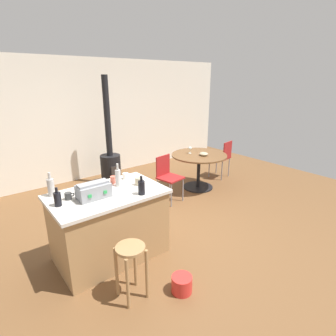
% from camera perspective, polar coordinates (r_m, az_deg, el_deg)
% --- Properties ---
extents(ground_plane, '(8.80, 8.80, 0.00)m').
position_cam_1_polar(ground_plane, '(4.44, -0.69, -11.89)').
color(ground_plane, brown).
extents(back_wall, '(8.00, 0.10, 2.70)m').
position_cam_1_polar(back_wall, '(6.46, -17.07, 9.73)').
color(back_wall, silver).
rests_on(back_wall, ground_plane).
extents(kitchen_island, '(1.39, 0.87, 0.91)m').
position_cam_1_polar(kitchen_island, '(3.61, -12.36, -11.72)').
color(kitchen_island, '#A37A4C').
rests_on(kitchen_island, ground_plane).
extents(wooden_stool, '(0.31, 0.31, 0.63)m').
position_cam_1_polar(wooden_stool, '(2.97, -7.90, -19.09)').
color(wooden_stool, '#A37A4C').
rests_on(wooden_stool, ground_plane).
extents(dining_table, '(1.15, 1.15, 0.74)m').
position_cam_1_polar(dining_table, '(5.68, 6.60, 1.24)').
color(dining_table, black).
rests_on(dining_table, ground_plane).
extents(folding_chair_near, '(0.47, 0.47, 0.88)m').
position_cam_1_polar(folding_chair_near, '(6.39, 11.54, 2.53)').
color(folding_chair_near, maroon).
rests_on(folding_chair_near, ground_plane).
extents(folding_chair_far, '(0.46, 0.46, 0.88)m').
position_cam_1_polar(folding_chair_far, '(5.05, -0.08, -1.46)').
color(folding_chair_far, maroon).
rests_on(folding_chair_far, ground_plane).
extents(wood_stove, '(0.44, 0.45, 2.33)m').
position_cam_1_polar(wood_stove, '(6.04, -12.20, 1.75)').
color(wood_stove, black).
rests_on(wood_stove, ground_plane).
extents(toolbox, '(0.38, 0.23, 0.19)m').
position_cam_1_polar(toolbox, '(3.27, -15.58, -4.65)').
color(toolbox, gray).
rests_on(toolbox, kitchen_island).
extents(bottle_0, '(0.08, 0.08, 0.22)m').
position_cam_1_polar(bottle_0, '(3.20, -22.48, -6.09)').
color(bottle_0, black).
rests_on(bottle_0, kitchen_island).
extents(bottle_1, '(0.07, 0.07, 0.31)m').
position_cam_1_polar(bottle_1, '(3.55, -10.60, -1.97)').
color(bottle_1, '#B7B2AD').
rests_on(bottle_1, kitchen_island).
extents(bottle_2, '(0.08, 0.08, 0.24)m').
position_cam_1_polar(bottle_2, '(3.26, -5.67, -4.10)').
color(bottle_2, black).
rests_on(bottle_2, kitchen_island).
extents(bottle_3, '(0.08, 0.08, 0.30)m').
position_cam_1_polar(bottle_3, '(3.49, -23.69, -3.72)').
color(bottle_3, '#B7B2AD').
rests_on(bottle_3, kitchen_island).
extents(cup_0, '(0.12, 0.08, 0.08)m').
position_cam_1_polar(cup_0, '(3.34, -20.49, -5.60)').
color(cup_0, '#383838').
rests_on(cup_0, kitchen_island).
extents(cup_1, '(0.11, 0.08, 0.10)m').
position_cam_1_polar(cup_1, '(3.68, -11.60, -2.45)').
color(cup_1, '#DB6651').
rests_on(cup_1, kitchen_island).
extents(cup_2, '(0.12, 0.08, 0.10)m').
position_cam_1_polar(cup_2, '(3.56, -6.37, -2.83)').
color(cup_2, tan).
rests_on(cup_2, kitchen_island).
extents(cup_3, '(0.12, 0.08, 0.08)m').
position_cam_1_polar(cup_3, '(3.80, -9.02, -1.68)').
color(cup_3, white).
rests_on(cup_3, kitchen_island).
extents(wine_glass, '(0.07, 0.07, 0.14)m').
position_cam_1_polar(wine_glass, '(5.67, 4.72, 4.19)').
color(wine_glass, silver).
rests_on(wine_glass, dining_table).
extents(serving_bowl, '(0.18, 0.18, 0.07)m').
position_cam_1_polar(serving_bowl, '(5.55, 7.61, 3.00)').
color(serving_bowl, tan).
rests_on(serving_bowl, dining_table).
extents(plastic_bucket, '(0.23, 0.23, 0.19)m').
position_cam_1_polar(plastic_bucket, '(3.22, 2.96, -23.48)').
color(plastic_bucket, red).
rests_on(plastic_bucket, ground_plane).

